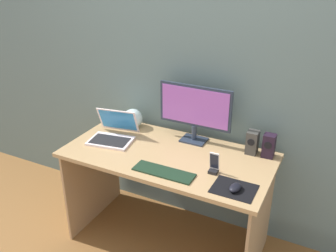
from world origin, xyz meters
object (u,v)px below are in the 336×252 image
object	(u,v)px
speaker_near_monitor	(252,142)
monitor	(195,110)
phone_in_dock	(214,166)
mouse	(235,188)
laptop	(113,134)
speaker_right	(269,146)
fishbowl	(133,118)
keyboard_external	(164,172)

from	to	relation	value
speaker_near_monitor	monitor	bearing A→B (deg)	-178.71
monitor	phone_in_dock	bearing A→B (deg)	-50.64
speaker_near_monitor	mouse	bearing A→B (deg)	-85.66
laptop	mouse	distance (m)	1.02
speaker_near_monitor	speaker_right	bearing A→B (deg)	-0.01
speaker_right	laptop	bearing A→B (deg)	-166.73
speaker_near_monitor	laptop	xyz separation A→B (m)	(-0.96, -0.25, -0.04)
phone_in_dock	fishbowl	bearing A→B (deg)	156.76
phone_in_dock	keyboard_external	bearing A→B (deg)	-152.64
monitor	keyboard_external	size ratio (longest dim) A/B	1.36
fishbowl	phone_in_dock	size ratio (longest dim) A/B	1.09
speaker_near_monitor	keyboard_external	size ratio (longest dim) A/B	0.41
monitor	mouse	bearing A→B (deg)	-45.64
keyboard_external	speaker_right	bearing A→B (deg)	42.59
speaker_right	monitor	bearing A→B (deg)	-178.98
laptop	phone_in_dock	xyz separation A→B (m)	(0.81, -0.10, 0.01)
fishbowl	phone_in_dock	xyz separation A→B (m)	(0.79, -0.34, -0.02)
keyboard_external	phone_in_dock	world-z (taller)	phone_in_dock
speaker_near_monitor	phone_in_dock	xyz separation A→B (m)	(-0.14, -0.35, -0.03)
monitor	phone_in_dock	size ratio (longest dim) A/B	3.82
keyboard_external	phone_in_dock	distance (m)	0.31
speaker_near_monitor	mouse	xyz separation A→B (m)	(0.04, -0.48, -0.06)
keyboard_external	phone_in_dock	xyz separation A→B (m)	(0.27, 0.14, 0.04)
fishbowl	keyboard_external	size ratio (longest dim) A/B	0.39
speaker_right	mouse	size ratio (longest dim) A/B	1.63
laptop	keyboard_external	distance (m)	0.59
speaker_near_monitor	fishbowl	bearing A→B (deg)	-179.52
laptop	monitor	bearing A→B (deg)	24.32
speaker_near_monitor	fishbowl	size ratio (longest dim) A/B	1.06
monitor	speaker_near_monitor	distance (m)	0.45
laptop	phone_in_dock	world-z (taller)	laptop
monitor	speaker_right	world-z (taller)	monitor
fishbowl	phone_in_dock	bearing A→B (deg)	-23.24
laptop	phone_in_dock	bearing A→B (deg)	-6.83
fishbowl	keyboard_external	bearing A→B (deg)	-42.93
monitor	laptop	distance (m)	0.62
monitor	fishbowl	distance (m)	0.54
speaker_right	phone_in_dock	xyz separation A→B (m)	(-0.25, -0.35, -0.03)
speaker_near_monitor	laptop	distance (m)	0.99
laptop	fishbowl	world-z (taller)	laptop
fishbowl	mouse	world-z (taller)	fishbowl
laptop	fishbowl	xyz separation A→B (m)	(0.02, 0.24, 0.03)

